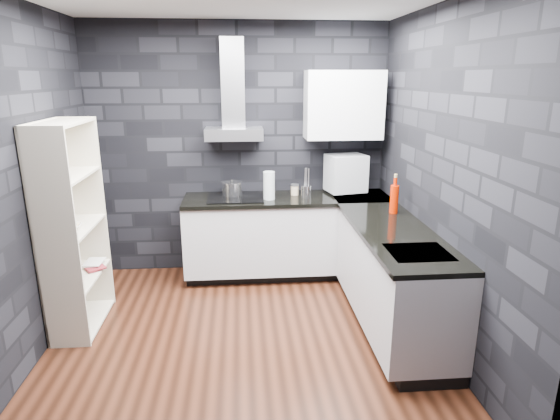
{
  "coord_description": "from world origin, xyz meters",
  "views": [
    {
      "loc": [
        0.02,
        -3.51,
        2.14
      ],
      "look_at": [
        0.35,
        0.45,
        1.0
      ],
      "focal_mm": 30.0,
      "sensor_mm": 36.0,
      "label": 1
    }
  ],
  "objects": [
    {
      "name": "ground",
      "position": [
        0.0,
        0.0,
        0.0
      ],
      "size": [
        3.2,
        3.2,
        0.0
      ],
      "primitive_type": "plane",
      "color": "#3E1D11"
    },
    {
      "name": "wall_back",
      "position": [
        0.0,
        1.62,
        1.35
      ],
      "size": [
        3.2,
        0.05,
        2.7
      ],
      "primitive_type": "cube",
      "color": "black",
      "rests_on": "ground"
    },
    {
      "name": "wall_front",
      "position": [
        0.0,
        -1.62,
        1.35
      ],
      "size": [
        3.2,
        0.05,
        2.7
      ],
      "primitive_type": "cube",
      "color": "black",
      "rests_on": "ground"
    },
    {
      "name": "wall_left",
      "position": [
        -1.62,
        0.0,
        1.35
      ],
      "size": [
        0.05,
        3.2,
        2.7
      ],
      "primitive_type": "cube",
      "color": "black",
      "rests_on": "ground"
    },
    {
      "name": "wall_right",
      "position": [
        1.62,
        0.0,
        1.35
      ],
      "size": [
        0.05,
        3.2,
        2.7
      ],
      "primitive_type": "cube",
      "color": "black",
      "rests_on": "ground"
    },
    {
      "name": "toekick_back",
      "position": [
        0.5,
        1.34,
        0.05
      ],
      "size": [
        2.18,
        0.5,
        0.1
      ],
      "primitive_type": "cube",
      "color": "black",
      "rests_on": "ground"
    },
    {
      "name": "toekick_right",
      "position": [
        1.34,
        0.1,
        0.05
      ],
      "size": [
        0.5,
        1.78,
        0.1
      ],
      "primitive_type": "cube",
      "color": "black",
      "rests_on": "ground"
    },
    {
      "name": "counter_back_cab",
      "position": [
        0.5,
        1.3,
        0.48
      ],
      "size": [
        2.2,
        0.6,
        0.76
      ],
      "primitive_type": "cube",
      "color": "silver",
      "rests_on": "ground"
    },
    {
      "name": "counter_right_cab",
      "position": [
        1.3,
        0.1,
        0.48
      ],
      "size": [
        0.6,
        1.8,
        0.76
      ],
      "primitive_type": "cube",
      "color": "silver",
      "rests_on": "ground"
    },
    {
      "name": "counter_back_top",
      "position": [
        0.5,
        1.29,
        0.88
      ],
      "size": [
        2.2,
        0.62,
        0.04
      ],
      "primitive_type": "cube",
      "color": "black",
      "rests_on": "counter_back_cab"
    },
    {
      "name": "counter_right_top",
      "position": [
        1.29,
        0.1,
        0.88
      ],
      "size": [
        0.62,
        1.8,
        0.04
      ],
      "primitive_type": "cube",
      "color": "black",
      "rests_on": "counter_right_cab"
    },
    {
      "name": "counter_corner_top",
      "position": [
        1.3,
        1.3,
        0.88
      ],
      "size": [
        0.62,
        0.62,
        0.04
      ],
      "primitive_type": "cube",
      "color": "black",
      "rests_on": "counter_right_cab"
    },
    {
      "name": "hood_body",
      "position": [
        -0.05,
        1.43,
        1.56
      ],
      "size": [
        0.6,
        0.34,
        0.12
      ],
      "primitive_type": "cube",
      "color": "#AEADB2",
      "rests_on": "wall_back"
    },
    {
      "name": "hood_chimney",
      "position": [
        -0.05,
        1.5,
        2.07
      ],
      "size": [
        0.24,
        0.2,
        0.9
      ],
      "primitive_type": "cube",
      "color": "#AEADB2",
      "rests_on": "hood_body"
    },
    {
      "name": "upper_cabinet",
      "position": [
        1.1,
        1.43,
        1.85
      ],
      "size": [
        0.8,
        0.35,
        0.7
      ],
      "primitive_type": "cube",
      "color": "silver",
      "rests_on": "wall_back"
    },
    {
      "name": "cooktop",
      "position": [
        -0.05,
        1.3,
        0.91
      ],
      "size": [
        0.58,
        0.5,
        0.01
      ],
      "primitive_type": "cube",
      "color": "black",
      "rests_on": "counter_back_top"
    },
    {
      "name": "sink_rim",
      "position": [
        1.3,
        -0.4,
        0.89
      ],
      "size": [
        0.44,
        0.4,
        0.01
      ],
      "primitive_type": "cube",
      "color": "#AEADB2",
      "rests_on": "counter_right_top"
    },
    {
      "name": "pot",
      "position": [
        -0.09,
        1.39,
        0.98
      ],
      "size": [
        0.27,
        0.27,
        0.13
      ],
      "primitive_type": "cylinder",
      "rotation": [
        0.0,
        0.0,
        -0.35
      ],
      "color": "#B8B8BC",
      "rests_on": "cooktop"
    },
    {
      "name": "glass_vase",
      "position": [
        0.3,
        1.22,
        1.05
      ],
      "size": [
        0.14,
        0.14,
        0.29
      ],
      "primitive_type": "cylinder",
      "rotation": [
        0.0,
        0.0,
        0.24
      ],
      "color": "silver",
      "rests_on": "counter_back_top"
    },
    {
      "name": "storage_jar",
      "position": [
        0.59,
        1.38,
        0.95
      ],
      "size": [
        0.09,
        0.09,
        0.1
      ],
      "primitive_type": "cylinder",
      "rotation": [
        0.0,
        0.0,
        0.12
      ],
      "color": "tan",
      "rests_on": "counter_back_top"
    },
    {
      "name": "utensil_crock",
      "position": [
        0.7,
        1.25,
        0.97
      ],
      "size": [
        0.12,
        0.12,
        0.13
      ],
      "primitive_type": "cylinder",
      "rotation": [
        0.0,
        0.0,
        0.2
      ],
      "color": "#B8B8BC",
      "rests_on": "counter_back_top"
    },
    {
      "name": "appliance_garage",
      "position": [
        1.15,
        1.41,
        1.12
      ],
      "size": [
        0.46,
        0.39,
        0.4
      ],
      "primitive_type": "cube",
      "rotation": [
        0.0,
        0.0,
        0.21
      ],
      "color": "#B1B5BA",
      "rests_on": "counter_back_top"
    },
    {
      "name": "red_bottle",
      "position": [
        1.43,
        0.61,
        1.03
      ],
      "size": [
        0.1,
        0.1,
        0.26
      ],
      "primitive_type": "cylinder",
      "rotation": [
        0.0,
        0.0,
        0.34
      ],
      "color": "#B81A00",
      "rests_on": "counter_right_top"
    },
    {
      "name": "bookshelf",
      "position": [
        -1.42,
        0.39,
        0.9
      ],
      "size": [
        0.55,
        0.86,
        1.8
      ],
      "primitive_type": "cube",
      "rotation": [
        0.0,
        0.0,
        -0.28
      ],
      "color": "beige",
      "rests_on": "ground"
    },
    {
      "name": "fruit_bowl",
      "position": [
        -1.42,
        0.29,
        0.94
      ],
      "size": [
        0.21,
        0.21,
        0.05
      ],
      "primitive_type": "imported",
      "rotation": [
        0.0,
        0.0,
        0.03
      ],
      "color": "white",
      "rests_on": "bookshelf"
    },
    {
      "name": "book_red",
      "position": [
        -1.4,
        0.5,
        0.57
      ],
      "size": [
        0.14,
        0.11,
        0.22
      ],
      "primitive_type": "imported",
      "rotation": [
        0.0,
        0.0,
        0.6
      ],
      "color": "maroon",
      "rests_on": "bookshelf"
    },
    {
      "name": "book_second",
      "position": [
        -1.43,
        0.62,
        0.59
      ],
      "size": [
        0.16,
        0.03,
        0.22
      ],
      "primitive_type": "imported",
      "rotation": [
        0.0,
        0.0,
        -0.05
      ],
      "color": "#B2B2B2",
      "rests_on": "bookshelf"
    }
  ]
}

